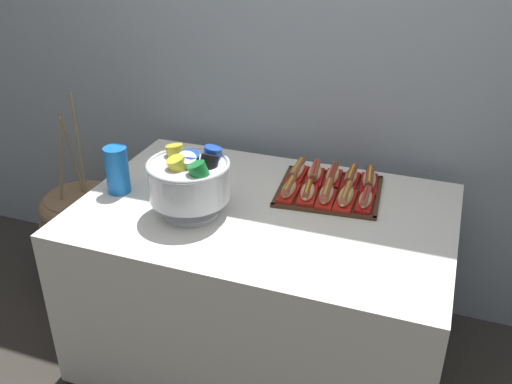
{
  "coord_description": "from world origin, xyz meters",
  "views": [
    {
      "loc": [
        0.62,
        -1.8,
        1.83
      ],
      "look_at": [
        -0.04,
        0.01,
        0.8
      ],
      "focal_mm": 40.03,
      "sensor_mm": 36.0,
      "label": 1
    }
  ],
  "objects": [
    {
      "name": "donut",
      "position": [
        -0.41,
        0.13,
        0.76
      ],
      "size": [
        0.14,
        0.14,
        0.04
      ],
      "color": "silver",
      "rests_on": "buffet_table"
    },
    {
      "name": "hot_dog_4",
      "position": [
        0.36,
        0.14,
        0.78
      ],
      "size": [
        0.06,
        0.16,
        0.06
      ],
      "color": "red",
      "rests_on": "serving_tray"
    },
    {
      "name": "cup_stack",
      "position": [
        -0.6,
        -0.07,
        0.84
      ],
      "size": [
        0.09,
        0.09,
        0.19
      ],
      "color": "blue",
      "rests_on": "buffet_table"
    },
    {
      "name": "ground_plane",
      "position": [
        0.0,
        0.0,
        0.0
      ],
      "size": [
        10.0,
        10.0,
        0.0
      ],
      "primitive_type": "plane",
      "color": "#38332D"
    },
    {
      "name": "floor_vase",
      "position": [
        -1.02,
        0.19,
        0.25
      ],
      "size": [
        0.49,
        0.49,
        1.04
      ],
      "color": "#896B4C",
      "rests_on": "ground_plane"
    },
    {
      "name": "hot_dog_1",
      "position": [
        0.14,
        0.12,
        0.78
      ],
      "size": [
        0.08,
        0.16,
        0.06
      ],
      "color": "red",
      "rests_on": "serving_tray"
    },
    {
      "name": "back_wall",
      "position": [
        0.0,
        0.62,
        1.3
      ],
      "size": [
        6.0,
        0.1,
        2.6
      ],
      "primitive_type": "cube",
      "color": "#9EA8B2",
      "rests_on": "ground_plane"
    },
    {
      "name": "hot_dog_9",
      "position": [
        0.35,
        0.31,
        0.78
      ],
      "size": [
        0.09,
        0.19,
        0.06
      ],
      "color": "#B21414",
      "rests_on": "serving_tray"
    },
    {
      "name": "hot_dog_2",
      "position": [
        0.21,
        0.13,
        0.78
      ],
      "size": [
        0.08,
        0.18,
        0.06
      ],
      "color": "red",
      "rests_on": "serving_tray"
    },
    {
      "name": "serving_tray",
      "position": [
        0.2,
        0.21,
        0.75
      ],
      "size": [
        0.44,
        0.39,
        0.01
      ],
      "color": "#472B19",
      "rests_on": "buffet_table"
    },
    {
      "name": "hot_dog_8",
      "position": [
        0.27,
        0.3,
        0.78
      ],
      "size": [
        0.06,
        0.17,
        0.06
      ],
      "color": "red",
      "rests_on": "serving_tray"
    },
    {
      "name": "buffet_table",
      "position": [
        0.0,
        0.0,
        0.39
      ],
      "size": [
        1.43,
        0.94,
        0.74
      ],
      "color": "white",
      "rests_on": "ground_plane"
    },
    {
      "name": "hot_dog_6",
      "position": [
        0.12,
        0.29,
        0.78
      ],
      "size": [
        0.09,
        0.18,
        0.06
      ],
      "color": "red",
      "rests_on": "serving_tray"
    },
    {
      "name": "hot_dog_3",
      "position": [
        0.29,
        0.14,
        0.78
      ],
      "size": [
        0.07,
        0.18,
        0.06
      ],
      "color": "red",
      "rests_on": "serving_tray"
    },
    {
      "name": "hot_dog_5",
      "position": [
        0.05,
        0.28,
        0.78
      ],
      "size": [
        0.07,
        0.18,
        0.06
      ],
      "color": "red",
      "rests_on": "serving_tray"
    },
    {
      "name": "hot_dog_7",
      "position": [
        0.2,
        0.29,
        0.78
      ],
      "size": [
        0.08,
        0.19,
        0.06
      ],
      "color": "red",
      "rests_on": "serving_tray"
    },
    {
      "name": "hot_dog_0",
      "position": [
        0.06,
        0.12,
        0.78
      ],
      "size": [
        0.07,
        0.16,
        0.06
      ],
      "color": "red",
      "rests_on": "serving_tray"
    },
    {
      "name": "punch_bowl",
      "position": [
        -0.24,
        -0.13,
        0.89
      ],
      "size": [
        0.31,
        0.31,
        0.26
      ],
      "color": "silver",
      "rests_on": "buffet_table"
    }
  ]
}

